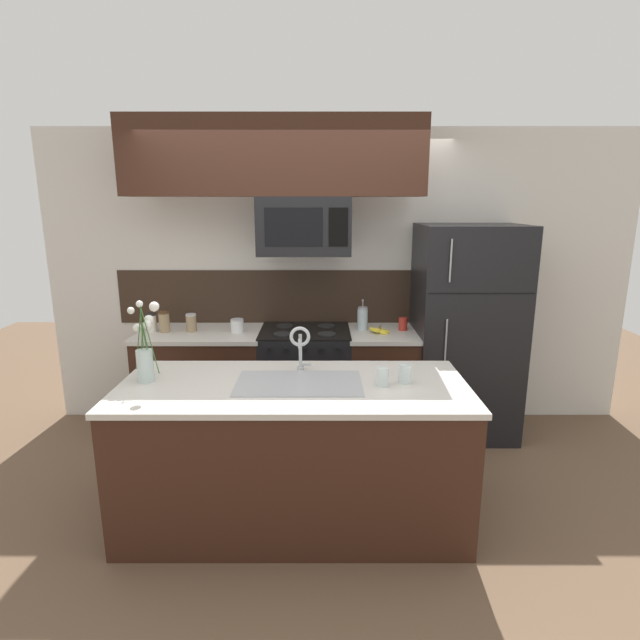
{
  "coord_description": "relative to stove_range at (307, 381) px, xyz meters",
  "views": [
    {
      "loc": [
        0.13,
        -3.2,
        1.98
      ],
      "look_at": [
        0.12,
        0.27,
        1.16
      ],
      "focal_mm": 28.0,
      "sensor_mm": 36.0,
      "label": 1
    }
  ],
  "objects": [
    {
      "name": "ground_plane",
      "position": [
        -0.0,
        -0.9,
        -0.46
      ],
      "size": [
        10.0,
        10.0,
        0.0
      ],
      "primitive_type": "plane",
      "color": "brown"
    },
    {
      "name": "rear_partition",
      "position": [
        0.3,
        0.38,
        0.84
      ],
      "size": [
        5.2,
        0.1,
        2.6
      ],
      "primitive_type": "cube",
      "color": "silver",
      "rests_on": "ground"
    },
    {
      "name": "splash_band",
      "position": [
        -0.0,
        0.32,
        0.69
      ],
      "size": [
        3.37,
        0.01,
        0.48
      ],
      "primitive_type": "cube",
      "color": "#332319",
      "rests_on": "rear_partition"
    },
    {
      "name": "back_counter_left",
      "position": [
        -0.89,
        0.0,
        -0.01
      ],
      "size": [
        1.05,
        0.65,
        0.91
      ],
      "color": "#381E14",
      "rests_on": "ground"
    },
    {
      "name": "back_counter_right",
      "position": [
        0.66,
        0.0,
        -0.01
      ],
      "size": [
        0.59,
        0.65,
        0.91
      ],
      "color": "#381E14",
      "rests_on": "ground"
    },
    {
      "name": "stove_range",
      "position": [
        0.0,
        0.0,
        0.0
      ],
      "size": [
        0.76,
        0.64,
        0.93
      ],
      "color": "black",
      "rests_on": "ground"
    },
    {
      "name": "microwave",
      "position": [
        0.0,
        -0.02,
        1.33
      ],
      "size": [
        0.74,
        0.4,
        0.46
      ],
      "color": "black"
    },
    {
      "name": "upper_cabinet_band",
      "position": [
        -0.23,
        -0.05,
        1.86
      ],
      "size": [
        2.34,
        0.34,
        0.6
      ],
      "primitive_type": "cube",
      "color": "#381E14"
    },
    {
      "name": "refrigerator",
      "position": [
        1.37,
        0.02,
        0.44
      ],
      "size": [
        0.85,
        0.74,
        1.81
      ],
      "color": "black",
      "rests_on": "ground"
    },
    {
      "name": "storage_jar_tall",
      "position": [
        -1.3,
        0.0,
        0.53
      ],
      "size": [
        0.09,
        0.09,
        0.16
      ],
      "color": "silver",
      "rests_on": "back_counter_left"
    },
    {
      "name": "storage_jar_medium",
      "position": [
        -1.19,
        -0.01,
        0.54
      ],
      "size": [
        0.09,
        0.09,
        0.18
      ],
      "color": "#997F5B",
      "rests_on": "back_counter_left"
    },
    {
      "name": "storage_jar_short",
      "position": [
        -0.96,
        0.0,
        0.52
      ],
      "size": [
        0.09,
        0.09,
        0.15
      ],
      "color": "#997F5B",
      "rests_on": "back_counter_left"
    },
    {
      "name": "storage_jar_squat",
      "position": [
        -0.57,
        -0.02,
        0.5
      ],
      "size": [
        0.11,
        0.11,
        0.11
      ],
      "color": "silver",
      "rests_on": "back_counter_left"
    },
    {
      "name": "banana_bunch",
      "position": [
        0.63,
        -0.06,
        0.47
      ],
      "size": [
        0.19,
        0.13,
        0.08
      ],
      "color": "yellow",
      "rests_on": "back_counter_right"
    },
    {
      "name": "french_press",
      "position": [
        0.49,
        0.06,
        0.55
      ],
      "size": [
        0.09,
        0.09,
        0.27
      ],
      "color": "silver",
      "rests_on": "back_counter_right"
    },
    {
      "name": "coffee_tin",
      "position": [
        0.84,
        0.05,
        0.5
      ],
      "size": [
        0.08,
        0.08,
        0.11
      ],
      "primitive_type": "cylinder",
      "color": "#B22D23",
      "rests_on": "back_counter_right"
    },
    {
      "name": "island_counter",
      "position": [
        -0.03,
        -1.25,
        -0.01
      ],
      "size": [
        2.11,
        0.9,
        0.91
      ],
      "color": "#381E14",
      "rests_on": "ground"
    },
    {
      "name": "kitchen_sink",
      "position": [
        0.0,
        -1.25,
        0.38
      ],
      "size": [
        0.76,
        0.44,
        0.16
      ],
      "color": "#ADAFB5",
      "rests_on": "island_counter"
    },
    {
      "name": "sink_faucet",
      "position": [
        0.0,
        -1.03,
        0.65
      ],
      "size": [
        0.14,
        0.14,
        0.31
      ],
      "color": "#B7BABF",
      "rests_on": "island_counter"
    },
    {
      "name": "drinking_glass",
      "position": [
        0.5,
        -1.28,
        0.5
      ],
      "size": [
        0.07,
        0.07,
        0.11
      ],
      "color": "silver",
      "rests_on": "island_counter"
    },
    {
      "name": "spare_glass",
      "position": [
        0.64,
        -1.23,
        0.51
      ],
      "size": [
        0.07,
        0.07,
        0.12
      ],
      "color": "silver",
      "rests_on": "island_counter"
    },
    {
      "name": "flower_vase",
      "position": [
        -0.93,
        -1.2,
        0.61
      ],
      "size": [
        0.22,
        0.16,
        0.51
      ],
      "color": "silver",
      "rests_on": "island_counter"
    }
  ]
}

